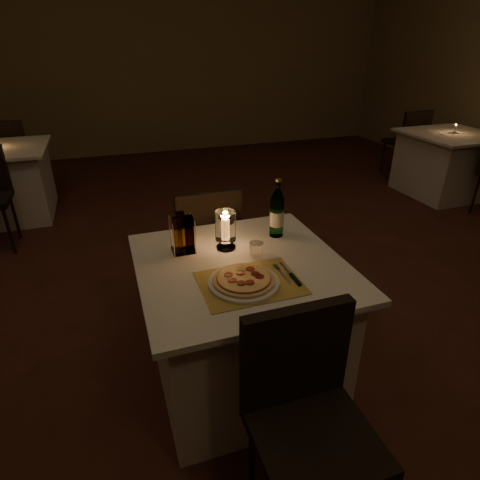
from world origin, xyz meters
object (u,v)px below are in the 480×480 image
object	(u,v)px
chair_near	(305,403)
plate	(244,282)
chair_far	(206,237)
neighbor_table_left	(3,183)
water_bottle	(277,214)
tumbler	(256,249)
hurricane_candle	(225,227)
pizza	(244,279)
main_table	(241,323)
neighbor_table_right	(447,164)

from	to	relation	value
chair_near	plate	distance (m)	0.57
chair_near	chair_far	xyz separation A→B (m)	(0.00, 1.43, 0.00)
chair_far	neighbor_table_left	bearing A→B (deg)	125.31
chair_near	water_bottle	xyz separation A→B (m)	(0.29, 0.95, 0.32)
plate	tumbler	size ratio (longest dim) A/B	4.38
plate	hurricane_candle	bearing A→B (deg)	85.93
plate	neighbor_table_left	size ratio (longest dim) A/B	0.32
chair_near	hurricane_candle	bearing A→B (deg)	91.56
plate	hurricane_candle	size ratio (longest dim) A/B	1.55
water_bottle	neighbor_table_left	size ratio (longest dim) A/B	0.33
chair_far	pizza	world-z (taller)	chair_far
chair_near	tumbler	world-z (taller)	chair_near
main_table	hurricane_candle	world-z (taller)	hurricane_candle
chair_near	pizza	size ratio (longest dim) A/B	3.21
hurricane_candle	water_bottle	bearing A→B (deg)	10.40
main_table	water_bottle	size ratio (longest dim) A/B	3.05
main_table	pizza	xyz separation A→B (m)	(-0.05, -0.18, 0.39)
chair_near	plate	xyz separation A→B (m)	(-0.05, 0.53, 0.20)
main_table	hurricane_candle	size ratio (longest dim) A/B	4.83
chair_far	pizza	size ratio (longest dim) A/B	3.21
chair_far	water_bottle	xyz separation A→B (m)	(0.29, -0.48, 0.32)
main_table	neighbor_table_left	world-z (taller)	same
plate	neighbor_table_right	xyz separation A→B (m)	(3.38, 2.25, -0.38)
chair_near	tumbler	bearing A→B (deg)	82.79
water_bottle	main_table	bearing A→B (deg)	-140.34
plate	neighbor_table_right	size ratio (longest dim) A/B	0.32
plate	pizza	xyz separation A→B (m)	(0.00, 0.00, 0.02)
main_table	water_bottle	distance (m)	0.62
chair_near	water_bottle	distance (m)	1.05
pizza	hurricane_candle	distance (m)	0.37
chair_near	pizza	distance (m)	0.58
main_table	neighbor_table_right	world-z (taller)	same
plate	pizza	size ratio (longest dim) A/B	1.14
plate	tumbler	world-z (taller)	tumbler
plate	chair_near	bearing A→B (deg)	-84.65
tumbler	water_bottle	distance (m)	0.28
plate	water_bottle	xyz separation A→B (m)	(0.34, 0.42, 0.12)
chair_near	plate	world-z (taller)	chair_near
pizza	hurricane_candle	size ratio (longest dim) A/B	1.35
chair_near	chair_far	size ratio (longest dim) A/B	1.00
pizza	main_table	bearing A→B (deg)	74.52
chair_near	chair_far	bearing A→B (deg)	90.00
tumbler	water_bottle	bearing A→B (deg)	44.60
chair_far	hurricane_candle	distance (m)	0.62
neighbor_table_left	main_table	bearing A→B (deg)	-61.64
water_bottle	neighbor_table_left	xyz separation A→B (m)	(-1.91, 2.76, -0.50)
pizza	neighbor_table_left	xyz separation A→B (m)	(-1.57, 3.18, -0.39)
pizza	water_bottle	world-z (taller)	water_bottle
water_bottle	chair_far	bearing A→B (deg)	121.01
main_table	neighbor_table_right	bearing A→B (deg)	31.85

